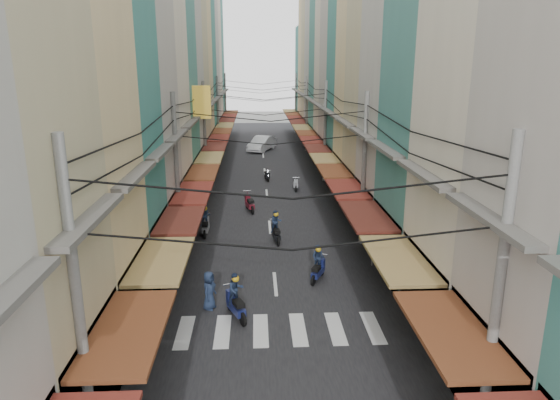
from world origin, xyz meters
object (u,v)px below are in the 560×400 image
object	(u,v)px
bicycle	(407,243)
traffic_sign	(374,223)
market_umbrella	(448,252)
white_car	(262,151)

from	to	relation	value
bicycle	traffic_sign	distance (m)	4.70
market_umbrella	traffic_sign	world-z (taller)	traffic_sign
white_car	traffic_sign	distance (m)	33.64
white_car	bicycle	xyz separation A→B (m)	(7.60, -30.08, 0.00)
white_car	traffic_sign	bearing A→B (deg)	-59.26
market_umbrella	traffic_sign	size ratio (longest dim) A/B	0.76
traffic_sign	market_umbrella	bearing A→B (deg)	-55.86
bicycle	market_umbrella	size ratio (longest dim) A/B	0.64
white_car	traffic_sign	size ratio (longest dim) A/B	1.90
traffic_sign	white_car	bearing A→B (deg)	98.36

